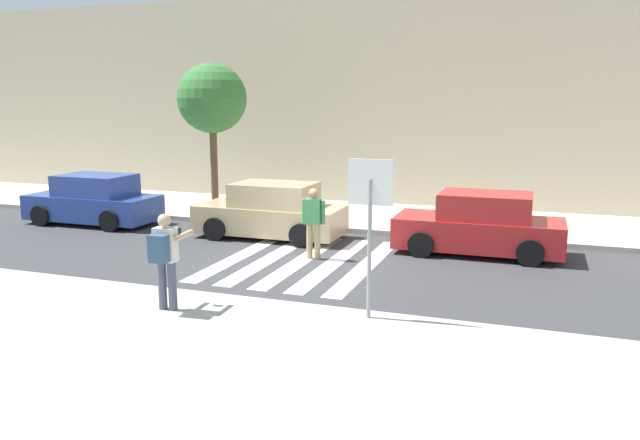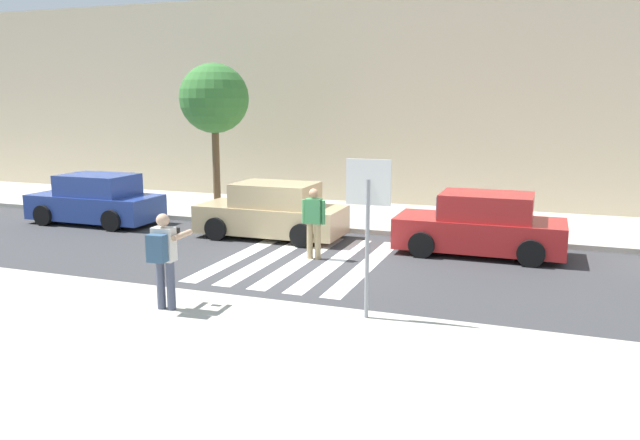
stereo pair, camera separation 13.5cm
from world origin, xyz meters
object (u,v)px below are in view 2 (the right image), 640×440
object	(u,v)px
parked_car_red	(481,226)
street_tree_west	(214,99)
parked_car_tan	(272,212)
photographer_with_backpack	(164,253)
pedestrian_crossing	(314,220)
parked_car_blue	(96,201)
stop_sign	(368,203)

from	to	relation	value
parked_car_red	street_tree_west	bearing A→B (deg)	163.42
parked_car_tan	parked_car_red	bearing A→B (deg)	-0.00
photographer_with_backpack	parked_car_tan	bearing A→B (deg)	98.01
street_tree_west	parked_car_tan	bearing A→B (deg)	-39.38
parked_car_red	parked_car_tan	bearing A→B (deg)	180.00
parked_car_red	photographer_with_backpack	bearing A→B (deg)	-125.50
pedestrian_crossing	parked_car_red	bearing A→B (deg)	26.53
pedestrian_crossing	parked_car_blue	size ratio (longest dim) A/B	0.42
pedestrian_crossing	parked_car_tan	bearing A→B (deg)	136.01
pedestrian_crossing	parked_car_red	distance (m)	4.20
photographer_with_backpack	parked_car_red	size ratio (longest dim) A/B	0.42
photographer_with_backpack	street_tree_west	size ratio (longest dim) A/B	0.35
parked_car_tan	street_tree_west	distance (m)	5.22
stop_sign	parked_car_red	xyz separation A→B (m)	(1.30, 5.85, -1.39)
photographer_with_backpack	pedestrian_crossing	xyz separation A→B (m)	(1.00, 4.79, -0.19)
photographer_with_backpack	parked_car_red	bearing A→B (deg)	54.50
pedestrian_crossing	parked_car_tan	size ratio (longest dim) A/B	0.42
pedestrian_crossing	parked_car_blue	world-z (taller)	pedestrian_crossing
stop_sign	street_tree_west	xyz separation A→B (m)	(-7.64, 8.51, 1.72)
stop_sign	parked_car_red	size ratio (longest dim) A/B	0.66
parked_car_red	street_tree_west	size ratio (longest dim) A/B	0.84
photographer_with_backpack	parked_car_red	world-z (taller)	photographer_with_backpack
parked_car_blue	stop_sign	bearing A→B (deg)	-29.28
parked_car_blue	parked_car_tan	world-z (taller)	same
pedestrian_crossing	street_tree_west	size ratio (longest dim) A/B	0.35
photographer_with_backpack	parked_car_blue	bearing A→B (deg)	136.26
parked_car_tan	photographer_with_backpack	bearing A→B (deg)	-81.99
pedestrian_crossing	stop_sign	bearing A→B (deg)	-58.28
parked_car_blue	parked_car_red	size ratio (longest dim) A/B	1.00
parked_car_tan	parked_car_blue	bearing A→B (deg)	-180.00
parked_car_blue	parked_car_tan	xyz separation A→B (m)	(6.03, 0.00, 0.00)
pedestrian_crossing	parked_car_tan	xyz separation A→B (m)	(-1.94, 1.87, -0.25)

